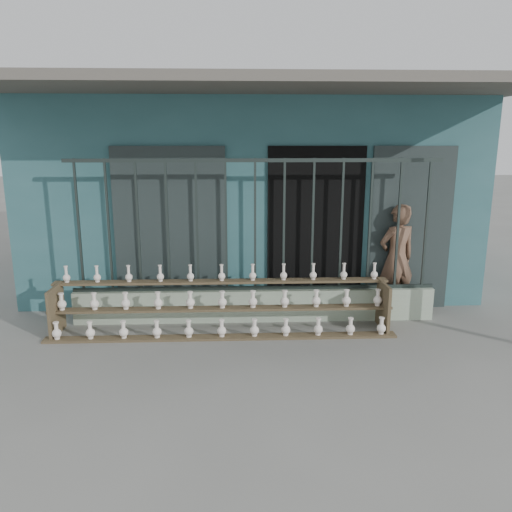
{
  "coord_description": "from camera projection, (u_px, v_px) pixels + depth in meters",
  "views": [
    {
      "loc": [
        -0.26,
        -5.34,
        2.49
      ],
      "look_at": [
        0.0,
        1.0,
        1.0
      ],
      "focal_mm": 35.0,
      "sensor_mm": 36.0,
      "label": 1
    }
  ],
  "objects": [
    {
      "name": "security_fence",
      "position": [
        255.0,
        226.0,
        6.73
      ],
      "size": [
        5.0,
        0.04,
        1.8
      ],
      "color": "#283330",
      "rests_on": "parapet_wall"
    },
    {
      "name": "ground",
      "position": [
        260.0,
        360.0,
        5.78
      ],
      "size": [
        60.0,
        60.0,
        0.0
      ],
      "primitive_type": "plane",
      "color": "slate"
    },
    {
      "name": "workshop_building",
      "position": [
        249.0,
        186.0,
        9.52
      ],
      "size": [
        7.4,
        6.6,
        3.21
      ],
      "color": "#2F5E63",
      "rests_on": "ground"
    },
    {
      "name": "shelf_rack",
      "position": [
        222.0,
        306.0,
        6.54
      ],
      "size": [
        4.5,
        0.68,
        0.85
      ],
      "color": "brown",
      "rests_on": "ground"
    },
    {
      "name": "elderly_woman",
      "position": [
        397.0,
        258.0,
        7.27
      ],
      "size": [
        0.67,
        0.54,
        1.59
      ],
      "primitive_type": "imported",
      "rotation": [
        0.0,
        0.0,
        3.44
      ],
      "color": "brown",
      "rests_on": "ground"
    },
    {
      "name": "parapet_wall",
      "position": [
        255.0,
        305.0,
        6.99
      ],
      "size": [
        5.0,
        0.2,
        0.45
      ],
      "primitive_type": "cube",
      "color": "#A6B99F",
      "rests_on": "ground"
    }
  ]
}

